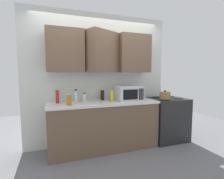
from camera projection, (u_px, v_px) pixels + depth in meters
ground_plane at (117, 168)px, 2.51m from camera, size 8.00×8.00×0.00m
wall_back_with_cabinets at (101, 66)px, 3.23m from camera, size 2.90×0.59×2.60m
counter_run at (104, 125)px, 3.12m from camera, size 2.03×0.63×0.90m
stove_range at (167, 119)px, 3.56m from camera, size 0.76×0.64×0.91m
kettle at (165, 95)px, 3.32m from camera, size 0.22×0.22×0.18m
microwave at (129, 93)px, 3.21m from camera, size 0.48×0.37×0.28m
bottle_red_sauce at (57, 96)px, 2.92m from camera, size 0.06×0.06×0.25m
bottle_soy_dark at (102, 95)px, 3.26m from camera, size 0.07×0.07×0.22m
bottle_white_jar at (84, 97)px, 3.11m from camera, size 0.07×0.07×0.16m
bottle_amber_vinegar at (69, 100)px, 2.73m from camera, size 0.08×0.08×0.20m
bottle_yellow_mustard at (112, 97)px, 3.07m from camera, size 0.06×0.06×0.21m
bottle_clear_tall at (76, 96)px, 3.01m from camera, size 0.06×0.06×0.24m
bottle_blue_cleaner at (143, 95)px, 3.46m from camera, size 0.06×0.06×0.18m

